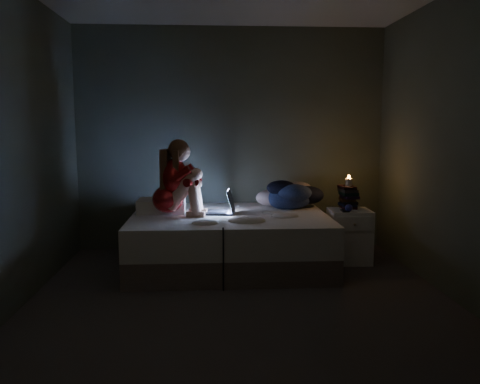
{
  "coord_description": "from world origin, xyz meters",
  "views": [
    {
      "loc": [
        -0.26,
        -3.89,
        1.48
      ],
      "look_at": [
        0.05,
        1.0,
        0.8
      ],
      "focal_mm": 36.62,
      "sensor_mm": 36.0,
      "label": 1
    }
  ],
  "objects": [
    {
      "name": "floor",
      "position": [
        0.0,
        0.0,
        -0.01
      ],
      "size": [
        3.6,
        3.8,
        0.02
      ],
      "primitive_type": "cube",
      "color": "#403734",
      "rests_on": "ground"
    },
    {
      "name": "wall_back",
      "position": [
        0.0,
        1.91,
        1.3
      ],
      "size": [
        3.6,
        0.02,
        2.6
      ],
      "primitive_type": "cube",
      "color": "#515548",
      "rests_on": "ground"
    },
    {
      "name": "wall_front",
      "position": [
        0.0,
        -1.91,
        1.3
      ],
      "size": [
        3.6,
        0.02,
        2.6
      ],
      "primitive_type": "cube",
      "color": "#515548",
      "rests_on": "ground"
    },
    {
      "name": "wall_left",
      "position": [
        -1.81,
        0.0,
        1.3
      ],
      "size": [
        0.02,
        3.8,
        2.6
      ],
      "primitive_type": "cube",
      "color": "#515548",
      "rests_on": "ground"
    },
    {
      "name": "wall_right",
      "position": [
        1.81,
        0.0,
        1.3
      ],
      "size": [
        0.02,
        3.8,
        2.6
      ],
      "primitive_type": "cube",
      "color": "#515548",
      "rests_on": "ground"
    },
    {
      "name": "bed",
      "position": [
        -0.05,
        1.1,
        0.28
      ],
      "size": [
        2.01,
        1.51,
        0.55
      ],
      "primitive_type": null,
      "color": "beige",
      "rests_on": "ground"
    },
    {
      "name": "pillow",
      "position": [
        -0.77,
        1.25,
        0.62
      ],
      "size": [
        0.49,
        0.35,
        0.14
      ],
      "primitive_type": "cube",
      "color": "silver",
      "rests_on": "bed"
    },
    {
      "name": "woman",
      "position": [
        -0.69,
        1.09,
        0.95
      ],
      "size": [
        0.52,
        0.38,
        0.78
      ],
      "primitive_type": null,
      "rotation": [
        0.0,
        0.0,
        -0.13
      ],
      "color": "#920A09",
      "rests_on": "bed"
    },
    {
      "name": "laptop",
      "position": [
        -0.2,
        1.14,
        0.69
      ],
      "size": [
        0.41,
        0.31,
        0.27
      ],
      "primitive_type": null,
      "rotation": [
        0.0,
        0.0,
        -0.11
      ],
      "color": "black",
      "rests_on": "bed"
    },
    {
      "name": "clothes_pile",
      "position": [
        0.62,
        1.47,
        0.72
      ],
      "size": [
        0.54,
        0.43,
        0.32
      ],
      "primitive_type": null,
      "rotation": [
        0.0,
        0.0,
        -0.0
      ],
      "color": "#172543",
      "rests_on": "bed"
    },
    {
      "name": "nightstand",
      "position": [
        1.24,
        1.17,
        0.29
      ],
      "size": [
        0.44,
        0.39,
        0.57
      ],
      "primitive_type": "cube",
      "rotation": [
        0.0,
        0.0,
        -0.03
      ],
      "color": "silver",
      "rests_on": "ground"
    },
    {
      "name": "book_stack",
      "position": [
        1.25,
        1.27,
        0.69
      ],
      "size": [
        0.19,
        0.25,
        0.23
      ],
      "primitive_type": null,
      "color": "black",
      "rests_on": "nightstand"
    },
    {
      "name": "candle",
      "position": [
        1.25,
        1.27,
        0.85
      ],
      "size": [
        0.07,
        0.07,
        0.08
      ],
      "primitive_type": "cylinder",
      "color": "beige",
      "rests_on": "book_stack"
    },
    {
      "name": "phone",
      "position": [
        1.16,
        1.08,
        0.58
      ],
      "size": [
        0.07,
        0.14,
        0.01
      ],
      "primitive_type": "cube",
      "rotation": [
        0.0,
        0.0,
        -0.01
      ],
      "color": "black",
      "rests_on": "nightstand"
    },
    {
      "name": "blue_orb",
      "position": [
        1.2,
        1.06,
        0.61
      ],
      "size": [
        0.08,
        0.08,
        0.08
      ],
      "primitive_type": "sphere",
      "color": "navy",
      "rests_on": "nightstand"
    }
  ]
}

